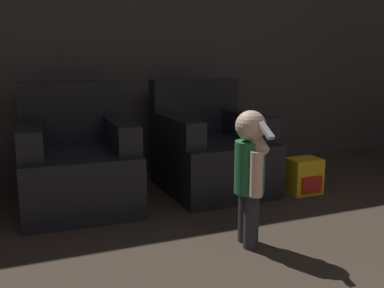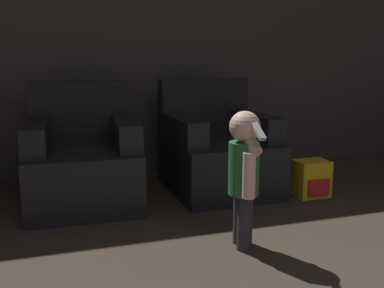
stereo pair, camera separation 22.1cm
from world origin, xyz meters
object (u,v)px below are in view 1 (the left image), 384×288
armchair_right (210,151)px  armchair_left (78,163)px  person_toddler (250,167)px  toy_backpack (304,176)px

armchair_right → armchair_left: bearing=178.7°
armchair_left → person_toddler: armchair_left is taller
armchair_left → armchair_right: (1.07, 0.00, 0.00)m
armchair_right → person_toddler: bearing=-104.6°
armchair_left → toy_backpack: size_ratio=3.29×
person_toddler → toy_backpack: 1.18m
armchair_right → person_toddler: 1.16m
person_toddler → armchair_left: bearing=-134.4°
armchair_right → person_toddler: size_ratio=1.18×
armchair_right → toy_backpack: bearing=-34.9°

